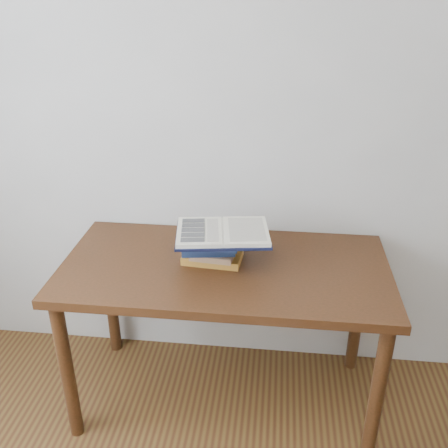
# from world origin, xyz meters

# --- Properties ---
(room_shell) EXTENTS (3.54, 3.54, 2.62)m
(room_shell) POSITION_xyz_m (-0.08, 0.01, 1.63)
(room_shell) COLOR #A9A79F
(room_shell) RESTS_ON ground
(desk) EXTENTS (1.42, 0.71, 0.76)m
(desk) POSITION_xyz_m (0.02, 1.38, 0.66)
(desk) COLOR #442211
(desk) RESTS_ON ground
(book_stack) EXTENTS (0.27, 0.20, 0.14)m
(book_stack) POSITION_xyz_m (-0.04, 1.40, 0.83)
(book_stack) COLOR #A58A25
(book_stack) RESTS_ON desk
(open_book) EXTENTS (0.42, 0.32, 0.03)m
(open_book) POSITION_xyz_m (0.01, 1.38, 0.92)
(open_book) COLOR black
(open_book) RESTS_ON book_stack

